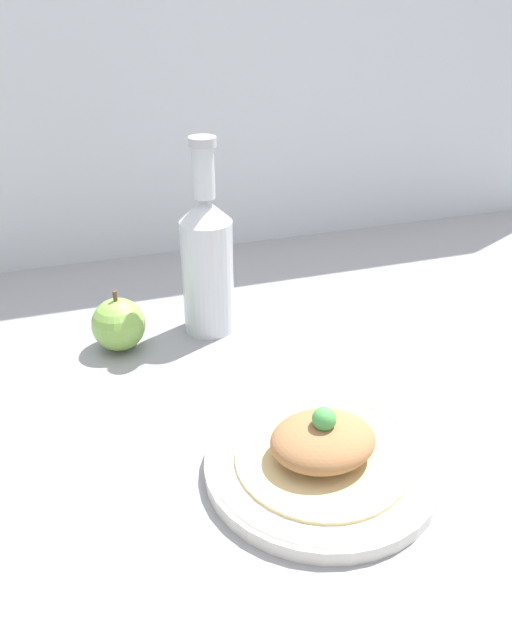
{
  "coord_description": "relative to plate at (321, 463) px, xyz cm",
  "views": [
    {
      "loc": [
        -24.67,
        -59.17,
        46.73
      ],
      "look_at": [
        -3.89,
        3.89,
        9.96
      ],
      "focal_mm": 35.0,
      "sensor_mm": 36.0,
      "label": 1
    }
  ],
  "objects": [
    {
      "name": "plated_food",
      "position": [
        -0.0,
        0.0,
        2.65
      ],
      "size": [
        18.52,
        18.52,
        6.62
      ],
      "color": "#D6BC7F",
      "rests_on": "plate"
    },
    {
      "name": "plate",
      "position": [
        0.0,
        0.0,
        0.0
      ],
      "size": [
        25.03,
        25.03,
        1.98
      ],
      "color": "silver",
      "rests_on": "ground_plane"
    },
    {
      "name": "ground_plane",
      "position": [
        2.13,
        13.07,
        -3.05
      ],
      "size": [
        180.0,
        110.0,
        4.0
      ],
      "primitive_type": "cube",
      "color": "gray"
    },
    {
      "name": "apple",
      "position": [
        -17.04,
        32.41,
        2.73
      ],
      "size": [
        7.55,
        7.55,
        9.0
      ],
      "color": "#84B74C",
      "rests_on": "ground_plane"
    },
    {
      "name": "wall_backsplash",
      "position": [
        2.13,
        66.57,
        38.95
      ],
      "size": [
        180.0,
        3.0,
        80.0
      ],
      "color": "silver",
      "rests_on": "ground_plane"
    },
    {
      "name": "cider_bottle",
      "position": [
        -3.53,
        33.92,
        10.04
      ],
      "size": [
        7.46,
        7.46,
        28.46
      ],
      "color": "silver",
      "rests_on": "ground_plane"
    }
  ]
}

